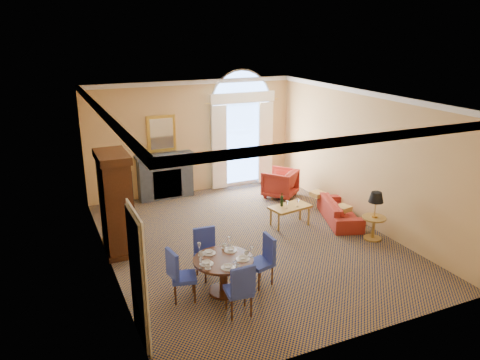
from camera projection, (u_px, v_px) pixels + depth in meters
name	position (u px, v px, depth m)	size (l,w,h in m)	color
ground	(249.00, 241.00, 10.46)	(7.50, 7.50, 0.00)	#111938
room_envelope	(236.00, 126.00, 10.25)	(6.04, 7.52, 3.45)	tan
armoire	(116.00, 205.00, 9.74)	(0.62, 1.10, 2.16)	#33190B
dining_table	(224.00, 267.00, 8.28)	(1.08, 1.08, 0.88)	#33190B
dining_chair_north	(206.00, 249.00, 8.90)	(0.48, 0.48, 0.95)	navy
dining_chair_south	(241.00, 287.00, 7.60)	(0.47, 0.47, 0.95)	navy
dining_chair_east	(264.00, 257.00, 8.59)	(0.52, 0.52, 0.95)	navy
dining_chair_west	(178.00, 272.00, 8.06)	(0.51, 0.51, 0.95)	navy
sofa	(340.00, 211.00, 11.52)	(1.79, 0.70, 0.52)	#A0291D
armchair	(280.00, 183.00, 13.14)	(0.83, 0.86, 0.78)	#A0291D
coffee_table	(290.00, 208.00, 11.19)	(1.05, 0.69, 0.83)	olive
side_table	(375.00, 210.00, 10.37)	(0.53, 0.53, 1.10)	olive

